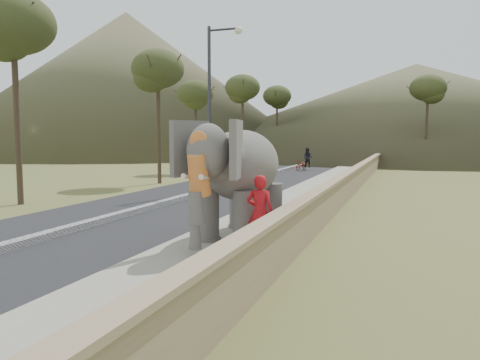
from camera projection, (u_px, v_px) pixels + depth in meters
The scene contains 12 objects.
ground at pixel (212, 259), 10.66m from camera, with size 160.00×160.00×0.00m, color olive.
road at pixel (198, 196), 21.70m from camera, with size 7.00×120.00×0.03m, color black.
median at pixel (198, 194), 21.70m from camera, with size 0.35×120.00×0.22m, color black.
walkway at pixel (304, 199), 20.02m from camera, with size 3.00×120.00×0.15m, color #9E9687.
parapet at pixel (343, 190), 19.42m from camera, with size 0.30×120.00×1.10m, color tan.
lamppost at pixel (215, 92), 22.50m from camera, with size 1.76×0.36×8.00m.
signboard at pixel (214, 160), 22.09m from camera, with size 0.60×0.08×2.40m.
hill_left at pixel (127, 83), 73.91m from camera, with size 60.00×60.00×22.00m, color brown.
hill_far at pixel (415, 109), 73.90m from camera, with size 80.00×80.00×14.00m, color brown.
elephant_and_man at pixel (242, 181), 12.37m from camera, with size 2.49×4.27×2.96m.
motorcyclist at pixel (304, 162), 37.34m from camera, with size 1.45×1.78×1.84m.
trees at pixel (356, 120), 37.66m from camera, with size 47.44×44.81×9.15m.
Camera 1 is at (4.13, -9.61, 2.81)m, focal length 35.00 mm.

